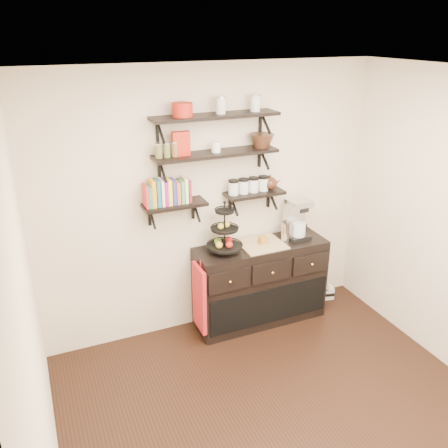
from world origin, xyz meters
TOP-DOWN VIEW (x-y plane):
  - floor at (0.00, 0.00)m, footprint 3.50×3.50m
  - ceiling at (0.00, 0.00)m, footprint 3.50×3.50m
  - back_wall at (0.00, 1.75)m, footprint 3.50×0.02m
  - left_wall at (-1.75, 0.00)m, footprint 0.02×3.50m
  - shelf_top at (0.00, 1.62)m, footprint 1.20×0.27m
  - shelf_mid at (0.00, 1.62)m, footprint 1.20×0.27m
  - shelf_low_left at (-0.42, 1.63)m, footprint 0.60×0.25m
  - shelf_low_right at (0.42, 1.63)m, footprint 0.60×0.25m
  - cookbooks at (-0.47, 1.63)m, footprint 0.43×0.15m
  - glass_canisters at (0.36, 1.63)m, footprint 0.43×0.10m
  - sideboard at (0.46, 1.51)m, footprint 1.40×0.50m
  - fruit_stand at (0.05, 1.52)m, footprint 0.35×0.35m
  - candle at (0.48, 1.51)m, footprint 0.08×0.08m
  - coffee_maker at (0.88, 1.54)m, footprint 0.25×0.24m
  - thermal_carafe at (0.74, 1.49)m, footprint 0.11×0.11m
  - apron at (-0.27, 1.41)m, footprint 0.04×0.30m
  - radio at (1.34, 1.61)m, footprint 0.29×0.21m
  - recipe_box at (-0.34, 1.61)m, footprint 0.16×0.06m
  - walnut_bowl at (0.48, 1.61)m, footprint 0.24×0.24m
  - ramekins at (0.00, 1.61)m, footprint 0.09×0.09m
  - teapot at (0.59, 1.63)m, footprint 0.24×0.20m
  - red_pot at (-0.31, 1.61)m, footprint 0.18×0.18m

SIDE VIEW (x-z plane):
  - floor at x=0.00m, z-range 0.00..0.00m
  - radio at x=1.34m, z-range 0.00..0.16m
  - sideboard at x=0.46m, z-range -0.01..0.91m
  - apron at x=-0.27m, z-range 0.15..0.84m
  - candle at x=0.48m, z-range 0.92..1.00m
  - thermal_carafe at x=0.74m, z-range 0.90..1.12m
  - fruit_stand at x=0.05m, z-range 0.82..1.34m
  - coffee_maker at x=0.88m, z-range 0.89..1.32m
  - back_wall at x=0.00m, z-range 0.00..2.70m
  - left_wall at x=-1.75m, z-range 0.00..2.70m
  - shelf_low_left at x=-0.42m, z-range 1.31..1.54m
  - shelf_low_right at x=0.42m, z-range 1.31..1.54m
  - glass_canisters at x=0.36m, z-range 1.45..1.58m
  - teapot at x=0.59m, z-range 1.45..1.60m
  - cookbooks at x=-0.47m, z-range 1.44..1.70m
  - shelf_mid at x=0.00m, z-range 1.77..2.00m
  - ramekins at x=0.00m, z-range 1.90..2.00m
  - walnut_bowl at x=0.48m, z-range 1.90..2.03m
  - recipe_box at x=-0.34m, z-range 1.90..2.12m
  - shelf_top at x=0.00m, z-range 2.12..2.35m
  - red_pot at x=-0.31m, z-range 2.25..2.37m
  - ceiling at x=0.00m, z-range 2.69..2.71m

